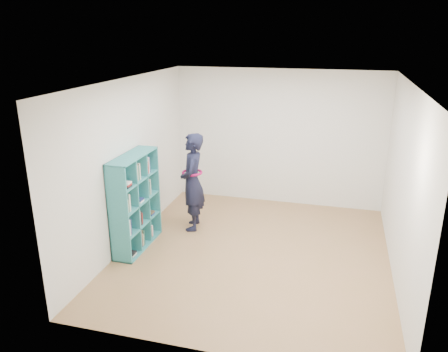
# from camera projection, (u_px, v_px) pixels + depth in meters

# --- Properties ---
(floor) EXTENTS (4.50, 4.50, 0.00)m
(floor) POSITION_uv_depth(u_px,v_px,m) (254.00, 254.00, 6.71)
(floor) COLOR olive
(floor) RESTS_ON ground
(ceiling) EXTENTS (4.50, 4.50, 0.00)m
(ceiling) POSITION_uv_depth(u_px,v_px,m) (258.00, 82.00, 5.88)
(ceiling) COLOR white
(ceiling) RESTS_ON wall_back
(wall_left) EXTENTS (0.02, 4.50, 2.60)m
(wall_left) POSITION_uv_depth(u_px,v_px,m) (130.00, 163.00, 6.79)
(wall_left) COLOR silver
(wall_left) RESTS_ON floor
(wall_right) EXTENTS (0.02, 4.50, 2.60)m
(wall_right) POSITION_uv_depth(u_px,v_px,m) (403.00, 186.00, 5.80)
(wall_right) COLOR silver
(wall_right) RESTS_ON floor
(wall_back) EXTENTS (4.00, 0.02, 2.60)m
(wall_back) POSITION_uv_depth(u_px,v_px,m) (278.00, 138.00, 8.35)
(wall_back) COLOR silver
(wall_back) RESTS_ON floor
(wall_front) EXTENTS (4.00, 0.02, 2.60)m
(wall_front) POSITION_uv_depth(u_px,v_px,m) (211.00, 243.00, 4.24)
(wall_front) COLOR silver
(wall_front) RESTS_ON floor
(bookshelf) EXTENTS (0.33, 1.13, 1.50)m
(bookshelf) POSITION_uv_depth(u_px,v_px,m) (134.00, 203.00, 6.72)
(bookshelf) COLOR teal
(bookshelf) RESTS_ON floor
(person) EXTENTS (0.53, 0.68, 1.67)m
(person) POSITION_uv_depth(u_px,v_px,m) (192.00, 182.00, 7.33)
(person) COLOR black
(person) RESTS_ON floor
(smartphone) EXTENTS (0.03, 0.11, 0.14)m
(smartphone) POSITION_uv_depth(u_px,v_px,m) (184.00, 174.00, 7.38)
(smartphone) COLOR silver
(smartphone) RESTS_ON person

